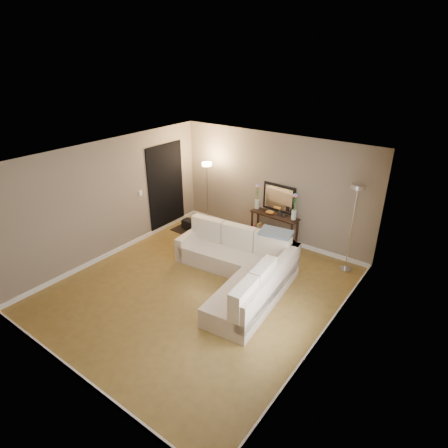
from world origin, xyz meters
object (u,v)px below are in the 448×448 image
Objects in this scene: console_table at (271,226)px; floor_lamp_unlit at (354,211)px; floor_lamp_lit at (207,182)px; sectional_sofa at (241,267)px.

floor_lamp_unlit is at bearing -5.18° from console_table.
console_table is at bearing 174.82° from floor_lamp_unlit.
floor_lamp_unlit reaches higher than floor_lamp_lit.
sectional_sofa is 1.88m from console_table.
floor_lamp_unlit is (1.93, -0.17, 0.94)m from console_table.
sectional_sofa is 1.45× the size of floor_lamp_unlit.
floor_lamp_unlit reaches higher than console_table.
sectional_sofa reaches higher than console_table.
sectional_sofa is at bearing -133.17° from floor_lamp_unlit.
floor_lamp_lit is 3.69m from floor_lamp_unlit.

